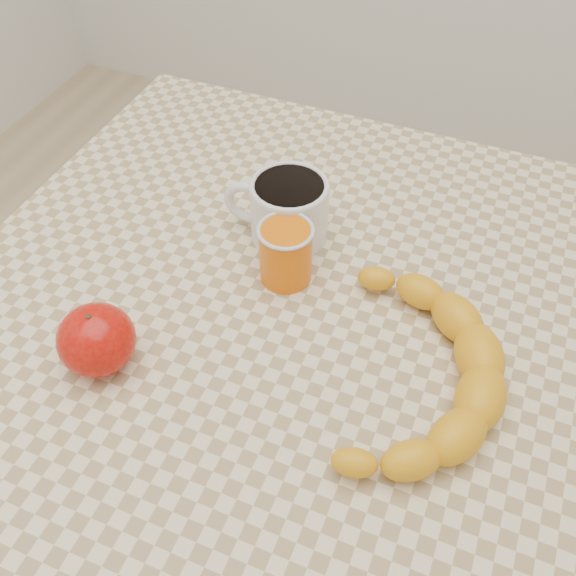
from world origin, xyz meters
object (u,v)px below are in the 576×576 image
at_px(banana, 414,370).
at_px(orange_juice_glass, 286,252).
at_px(apple, 97,340).
at_px(coffee_mug, 287,208).
at_px(table, 288,344).

bearing_deg(banana, orange_juice_glass, 150.30).
bearing_deg(orange_juice_glass, apple, -124.91).
bearing_deg(banana, coffee_mug, 139.63).
bearing_deg(orange_juice_glass, table, -63.73).
xyz_separation_m(orange_juice_glass, apple, (-0.13, -0.19, -0.00)).
distance_m(table, orange_juice_glass, 0.13).
xyz_separation_m(apple, banana, (0.31, 0.10, -0.01)).
distance_m(table, banana, 0.21).
bearing_deg(orange_juice_glass, coffee_mug, 110.91).
bearing_deg(table, banana, -20.42).
bearing_deg(apple, banana, 17.06).
relative_size(orange_juice_glass, banana, 0.24).
bearing_deg(table, orange_juice_glass, 116.27).
height_order(table, banana, banana).
bearing_deg(banana, apple, -164.83).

